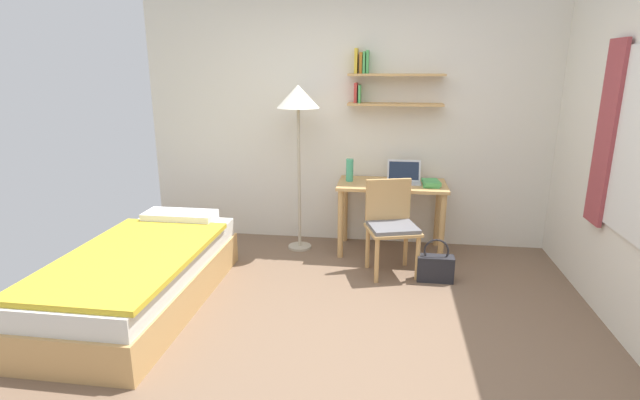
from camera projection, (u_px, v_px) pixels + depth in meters
The scene contains 10 objects.
ground_plane at pixel (329, 335), 3.42m from camera, with size 5.28×5.28×0.00m, color brown.
wall_back at pixel (355, 119), 5.00m from camera, with size 4.40×0.27×2.60m.
bed at pixel (142, 277), 3.81m from camera, with size 0.95×2.00×0.54m.
desk at pixel (392, 196), 4.83m from camera, with size 1.07×0.57×0.72m.
desk_chair at pixel (391, 222), 4.37m from camera, with size 0.54×0.51×0.85m.
standing_lamp at pixel (298, 105), 4.68m from camera, with size 0.42×0.42×1.67m.
laptop at pixel (404, 177), 4.82m from camera, with size 0.34×0.24×0.21m.
water_bottle at pixel (350, 170), 4.85m from camera, with size 0.07×0.07×0.23m, color #42A87F.
book_stack at pixel (431, 183), 4.68m from camera, with size 0.18×0.25×0.05m.
handbag at pixel (435, 267), 4.26m from camera, with size 0.32×0.13×0.39m.
Camera 1 is at (0.37, -3.02, 1.84)m, focal length 27.10 mm.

